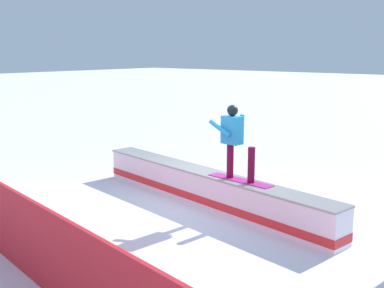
{
  "coord_description": "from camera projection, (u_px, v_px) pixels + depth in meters",
  "views": [
    {
      "loc": [
        -6.1,
        7.84,
        3.26
      ],
      "look_at": [
        -0.47,
        1.07,
        1.54
      ],
      "focal_mm": 44.96,
      "sensor_mm": 36.0,
      "label": 1
    }
  ],
  "objects": [
    {
      "name": "grind_box",
      "position": [
        207.0,
        189.0,
        10.3
      ],
      "size": [
        6.61,
        1.61,
        0.73
      ],
      "color": "white",
      "rests_on": "ground_plane"
    },
    {
      "name": "safety_fence",
      "position": [
        25.0,
        235.0,
        6.99
      ],
      "size": [
        9.31,
        1.52,
        1.22
      ],
      "primitive_type": "cube",
      "rotation": [
        0.0,
        0.0,
        -0.16
      ],
      "color": "red",
      "rests_on": "ground_plane"
    },
    {
      "name": "snowboarder",
      "position": [
        235.0,
        139.0,
        9.47
      ],
      "size": [
        1.48,
        0.43,
        1.49
      ],
      "color": "#C2288B",
      "rests_on": "grind_box"
    },
    {
      "name": "ground_plane",
      "position": [
        207.0,
        204.0,
        10.36
      ],
      "size": [
        120.0,
        120.0,
        0.0
      ],
      "primitive_type": "plane",
      "color": "white"
    }
  ]
}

